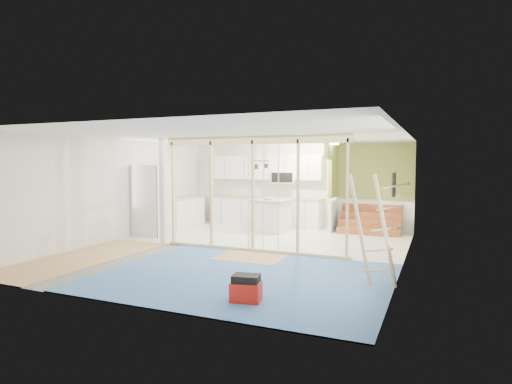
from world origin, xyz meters
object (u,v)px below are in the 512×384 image
at_px(island, 272,216).
at_px(ladder, 376,230).
at_px(fridge, 153,200).
at_px(toolbox, 246,289).

distance_m(island, ladder, 5.56).
bearing_deg(island, fridge, -141.08).
distance_m(fridge, ladder, 6.72).
xyz_separation_m(island, toolbox, (1.87, -5.90, -0.28)).
relative_size(fridge, ladder, 1.08).
height_order(fridge, toolbox, fridge).
relative_size(fridge, island, 1.85).
bearing_deg(fridge, ladder, -24.55).
xyz_separation_m(fridge, toolbox, (4.65, -4.08, -0.78)).
bearing_deg(island, ladder, -45.76).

